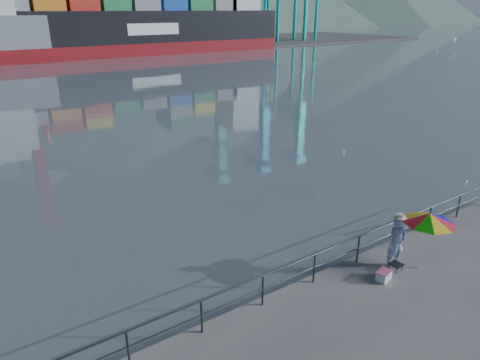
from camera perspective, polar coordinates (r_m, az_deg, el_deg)
name	(u,v)px	position (r m, az deg, el deg)	size (l,w,h in m)	color
far_dock	(39,50)	(101.14, -25.20, 15.40)	(200.00, 40.00, 0.40)	#514F4C
guardrail	(289,278)	(13.15, 6.61, -12.90)	(22.00, 0.06, 1.03)	#2D3033
container_stacks	(162,31)	(109.87, -10.39, 18.95)	(58.00, 8.40, 7.80)	#194CA5
fisherman	(396,243)	(15.00, 20.12, -7.84)	(0.65, 0.43, 1.79)	#304D81
beach_umbrella	(429,218)	(14.82, 23.91, -4.68)	(1.68, 1.68, 2.01)	white
folding_stool	(396,267)	(15.18, 20.04, -10.81)	(0.39, 0.39, 0.25)	black
cooler_bag	(384,276)	(14.58, 18.60, -12.01)	(0.49, 0.33, 0.28)	silver
fishing_rod	(358,253)	(15.82, 15.41, -9.35)	(0.02, 0.02, 2.01)	black
container_ship	(151,20)	(89.46, -11.76, 20.12)	(56.70, 9.45, 18.10)	maroon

